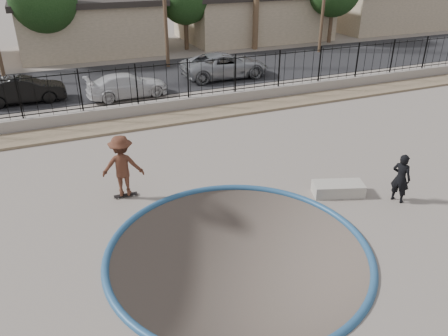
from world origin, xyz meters
TOP-DOWN VIEW (x-y plane):
  - ground at (0.00, 12.00)m, footprint 120.00×120.00m
  - bowl_pit at (0.00, -1.00)m, footprint 6.84×6.84m
  - coping_ring at (0.00, -1.00)m, footprint 7.04×7.04m
  - rock_strip at (0.00, 9.20)m, footprint 42.00×1.60m
  - retaining_wall at (0.00, 10.30)m, footprint 42.00×0.45m
  - fence at (0.00, 10.30)m, footprint 40.00×0.04m
  - street at (0.00, 17.00)m, footprint 90.00×8.00m
  - house_center at (0.00, 26.50)m, footprint 10.60×8.60m
  - house_east at (14.00, 26.50)m, footprint 12.60×8.60m
  - house_east_far at (28.00, 26.50)m, footprint 11.60×8.60m
  - skater at (-2.14, 3.00)m, footprint 1.44×1.07m
  - skateboard at (-2.14, 3.00)m, footprint 0.75×0.22m
  - videographer at (5.68, -0.59)m, footprint 0.58×0.69m
  - concrete_ledge at (4.20, 0.46)m, footprint 1.74×1.19m
  - car_b at (-4.91, 14.47)m, footprint 4.04×1.46m
  - car_c at (0.13, 13.40)m, footprint 4.35×2.00m
  - car_d at (6.43, 15.00)m, footprint 5.34×2.48m

SIDE VIEW (x-z plane):
  - ground at x=0.00m, z-range -2.20..0.00m
  - bowl_pit at x=0.00m, z-range -0.90..0.90m
  - coping_ring at x=0.00m, z-range -0.10..0.10m
  - street at x=0.00m, z-range 0.00..0.04m
  - skateboard at x=-2.14m, z-range 0.02..0.08m
  - rock_strip at x=0.00m, z-range 0.00..0.11m
  - concrete_ledge at x=4.20m, z-range 0.00..0.40m
  - retaining_wall at x=0.00m, z-range 0.00..0.60m
  - car_c at x=0.13m, z-range 0.04..1.27m
  - car_b at x=-4.91m, z-range 0.04..1.36m
  - car_d at x=6.43m, z-range 0.04..1.52m
  - videographer at x=5.68m, z-range 0.00..1.60m
  - skater at x=-2.14m, z-range 0.00..1.99m
  - fence at x=0.00m, z-range 0.60..2.40m
  - house_east at x=14.00m, z-range 0.02..3.92m
  - house_east_far at x=28.00m, z-range 0.02..3.92m
  - house_center at x=0.00m, z-range 0.02..3.92m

